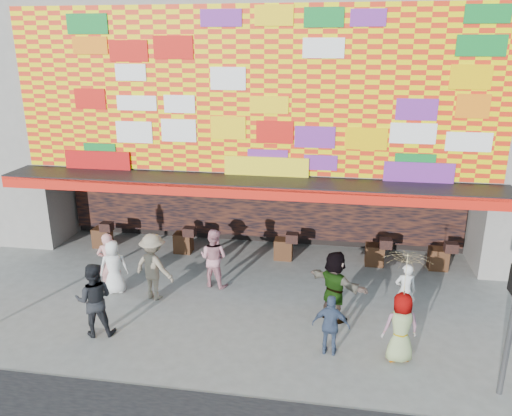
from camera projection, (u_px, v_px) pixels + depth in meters
The scene contains 12 objects.
ground at pixel (224, 328), 12.74m from camera, with size 90.00×90.00×0.00m, color slate.
shop_building at pixel (270, 91), 18.77m from camera, with size 15.20×9.40×10.00m.
ped_a at pixel (114, 267), 14.37m from camera, with size 0.79×0.51×1.61m, color silver.
ped_b at pixel (109, 262), 14.43m from camera, with size 0.66×0.43×1.80m, color tan.
ped_c at pixel (94, 300), 12.23m from camera, with size 0.92×0.72×1.90m, color black.
ped_d at pixel (154, 267), 13.99m from camera, with size 1.25×0.72×1.94m, color gray.
ped_e at pixel (331, 325), 11.49m from camera, with size 0.88×0.36×1.49m, color #3A4965.
ped_f at pixel (335, 286), 12.91m from camera, with size 1.77×0.56×1.91m, color gray.
ped_g at pixel (401, 327), 11.23m from camera, with size 0.82×0.53×1.68m, color gray.
ped_h at pixel (405, 291), 13.07m from camera, with size 0.55×0.36×1.52m, color silver.
ped_i at pixel (214, 258), 14.75m from camera, with size 0.87×0.68×1.79m, color #C57F8B.
parasol at pixel (406, 273), 10.81m from camera, with size 1.26×1.27×1.91m.
Camera 1 is at (2.60, -10.86, 6.91)m, focal length 35.00 mm.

